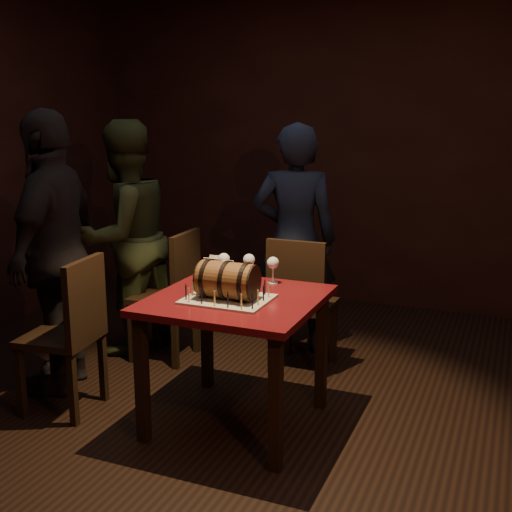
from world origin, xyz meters
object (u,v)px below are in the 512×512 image
(pub_table, at_px, (236,316))
(chair_back, at_px, (300,298))
(person_left_rear, at_px, (124,238))
(wine_glass_mid, at_px, (249,261))
(wine_glass_right, at_px, (273,264))
(person_back, at_px, (295,240))
(wine_glass_left, at_px, (224,260))
(person_left_front, at_px, (56,253))
(pint_of_ale, at_px, (228,274))
(barrel_cake, at_px, (227,280))
(chair_left_front, at_px, (72,327))
(chair_left_rear, at_px, (174,288))

(pub_table, relative_size, chair_back, 0.97)
(person_left_rear, bearing_deg, wine_glass_mid, 90.07)
(wine_glass_right, bearing_deg, person_back, 101.26)
(wine_glass_left, height_order, wine_glass_right, same)
(person_left_front, bearing_deg, pint_of_ale, 83.20)
(pub_table, height_order, person_back, person_back)
(barrel_cake, xyz_separation_m, wine_glass_right, (0.10, 0.41, 0.01))
(chair_back, relative_size, person_left_front, 0.53)
(chair_left_front, bearing_deg, pint_of_ale, 26.16)
(person_left_rear, bearing_deg, pub_table, 77.66)
(person_back, relative_size, person_left_rear, 0.99)
(chair_left_rear, relative_size, person_back, 0.56)
(chair_left_rear, xyz_separation_m, person_left_front, (-0.43, -0.68, 0.36))
(wine_glass_mid, relative_size, chair_left_front, 0.17)
(wine_glass_left, relative_size, wine_glass_mid, 1.00)
(pint_of_ale, height_order, person_left_front, person_left_front)
(wine_glass_mid, bearing_deg, chair_left_rear, 153.90)
(pub_table, distance_m, person_left_rear, 1.47)
(wine_glass_mid, height_order, person_left_front, person_left_front)
(chair_left_rear, bearing_deg, wine_glass_left, -34.24)
(chair_left_rear, distance_m, person_left_front, 0.88)
(chair_back, relative_size, person_left_rear, 0.55)
(pub_table, xyz_separation_m, person_left_front, (-1.25, 0.04, 0.24))
(wine_glass_left, distance_m, wine_glass_mid, 0.15)
(barrel_cake, distance_m, wine_glass_mid, 0.44)
(wine_glass_left, xyz_separation_m, pint_of_ale, (0.09, -0.14, -0.05))
(pub_table, height_order, chair_left_rear, chair_left_rear)
(wine_glass_left, relative_size, chair_back, 0.17)
(chair_left_front, bearing_deg, chair_back, 46.11)
(pub_table, bearing_deg, barrel_cake, -102.55)
(wine_glass_left, xyz_separation_m, wine_glass_mid, (0.15, 0.04, -0.00))
(wine_glass_right, height_order, chair_left_rear, chair_left_rear)
(wine_glass_right, relative_size, person_left_front, 0.09)
(wine_glass_mid, distance_m, wine_glass_right, 0.16)
(pint_of_ale, xyz_separation_m, person_left_rear, (-1.11, 0.59, 0.02))
(pub_table, height_order, chair_left_front, chair_left_front)
(pub_table, xyz_separation_m, chair_back, (0.08, 0.85, -0.12))
(pub_table, distance_m, chair_left_front, 0.98)
(barrel_cake, height_order, wine_glass_left, barrel_cake)
(chair_back, distance_m, chair_left_front, 1.49)
(person_back, height_order, person_left_rear, person_left_rear)
(pub_table, relative_size, person_left_rear, 0.53)
(pub_table, relative_size, wine_glass_mid, 5.59)
(chair_back, xyz_separation_m, person_left_rear, (-1.32, -0.08, 0.32))
(wine_glass_right, xyz_separation_m, chair_left_front, (-1.03, -0.56, -0.35))
(wine_glass_mid, xyz_separation_m, person_left_rear, (-1.16, 0.41, -0.02))
(pint_of_ale, distance_m, chair_back, 0.77)
(pint_of_ale, height_order, chair_left_front, chair_left_front)
(pint_of_ale, distance_m, person_left_front, 1.12)
(pub_table, height_order, person_left_front, person_left_front)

